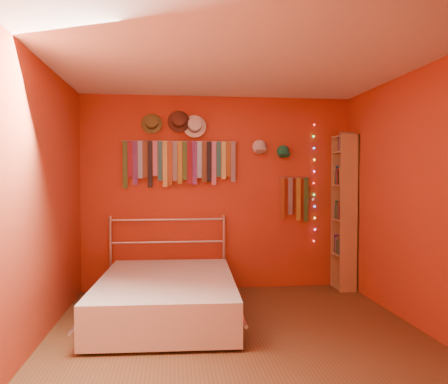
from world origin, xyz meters
name	(u,v)px	position (x,y,z in m)	size (l,w,h in m)	color
ground	(238,337)	(0.00, 0.00, 0.00)	(3.50, 3.50, 0.00)	#523B1C
back_wall	(219,193)	(0.00, 1.75, 1.25)	(3.50, 0.02, 2.50)	#983018
right_wall	(420,199)	(1.75, 0.00, 1.25)	(0.02, 3.50, 2.50)	#983018
left_wall	(37,201)	(-1.75, 0.00, 1.25)	(0.02, 3.50, 2.50)	#983018
ceiling	(239,61)	(0.00, 0.00, 2.50)	(3.50, 3.50, 0.02)	white
tie_rack	(179,161)	(-0.51, 1.68, 1.67)	(1.45, 0.03, 0.61)	silver
small_tie_rack	(295,197)	(1.00, 1.69, 1.20)	(0.40, 0.03, 0.59)	silver
fedora_olive	(152,123)	(-0.85, 1.66, 2.14)	(0.26, 0.14, 0.26)	brown
fedora_brown	(179,121)	(-0.51, 1.65, 2.17)	(0.29, 0.16, 0.28)	#4D271B
fedora_white	(195,125)	(-0.31, 1.65, 2.11)	(0.30, 0.16, 0.29)	silver
cap_white	(259,147)	(0.53, 1.70, 1.85)	(0.18, 0.23, 0.18)	beige
cap_green	(283,152)	(0.84, 1.70, 1.79)	(0.17, 0.22, 0.17)	#186E48
fairy_lights	(314,183)	(1.27, 1.71, 1.38)	(0.05, 0.02, 1.57)	#FF3333
reading_lamp	(313,200)	(1.19, 1.51, 1.17)	(0.07, 0.32, 0.09)	silver
bookshelf	(347,211)	(1.66, 1.53, 1.02)	(0.25, 0.34, 2.00)	#9F7A48
bed	(167,296)	(-0.66, 0.63, 0.23)	(1.55, 2.04, 0.97)	silver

